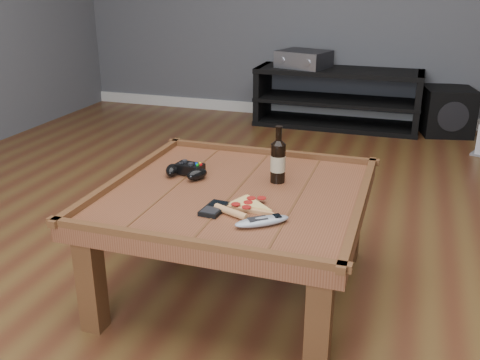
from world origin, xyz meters
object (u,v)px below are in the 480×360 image
(coffee_table, at_px, (236,204))
(av_receiver, at_px, (304,59))
(media_console, at_px, (337,99))
(smartphone, at_px, (214,209))
(pizza_slice, at_px, (246,206))
(beer_bottle, at_px, (278,160))
(remote_control, at_px, (262,221))
(subwoofer, at_px, (447,111))
(game_controller, at_px, (187,170))

(coffee_table, xyz_separation_m, av_receiver, (-0.31, 2.74, 0.18))
(media_console, height_order, smartphone, media_console)
(coffee_table, bearing_deg, media_console, 90.00)
(pizza_slice, relative_size, smartphone, 2.19)
(beer_bottle, distance_m, remote_control, 0.42)
(coffee_table, bearing_deg, remote_control, -55.52)
(remote_control, relative_size, subwoofer, 0.42)
(av_receiver, bearing_deg, subwoofer, 19.37)
(coffee_table, height_order, subwoofer, coffee_table)
(pizza_slice, relative_size, av_receiver, 0.61)
(game_controller, bearing_deg, beer_bottle, 16.07)
(remote_control, bearing_deg, pizza_slice, -178.20)
(subwoofer, bearing_deg, smartphone, -119.58)
(pizza_slice, relative_size, remote_control, 1.53)
(smartphone, height_order, subwoofer, smartphone)
(game_controller, height_order, remote_control, game_controller)
(coffee_table, xyz_separation_m, beer_bottle, (0.13, 0.15, 0.15))
(coffee_table, distance_m, beer_bottle, 0.25)
(media_console, relative_size, beer_bottle, 5.91)
(remote_control, xyz_separation_m, subwoofer, (0.72, 3.06, -0.27))
(pizza_slice, relative_size, subwoofer, 0.65)
(media_console, bearing_deg, coffee_table, -90.00)
(remote_control, xyz_separation_m, av_receiver, (-0.49, 3.01, 0.11))
(media_console, bearing_deg, smartphone, -90.24)
(coffee_table, xyz_separation_m, remote_control, (0.18, -0.27, 0.07))
(coffee_table, distance_m, media_console, 2.75)
(smartphone, bearing_deg, remote_control, -11.22)
(media_console, distance_m, remote_control, 3.03)
(smartphone, relative_size, remote_control, 0.70)
(media_console, bearing_deg, subwoofer, 3.03)
(media_console, bearing_deg, av_receiver, -179.05)
(smartphone, distance_m, remote_control, 0.20)
(smartphone, bearing_deg, media_console, 95.09)
(remote_control, bearing_deg, smartphone, -144.17)
(game_controller, relative_size, smartphone, 1.51)
(pizza_slice, distance_m, subwoofer, 3.07)
(beer_bottle, xyz_separation_m, remote_control, (0.05, -0.41, -0.08))
(media_console, xyz_separation_m, subwoofer, (0.91, 0.05, -0.05))
(coffee_table, distance_m, pizza_slice, 0.19)
(beer_bottle, distance_m, subwoofer, 2.79)
(media_console, distance_m, av_receiver, 0.45)
(pizza_slice, distance_m, smartphone, 0.12)
(media_console, relative_size, av_receiver, 2.88)
(pizza_slice, bearing_deg, smartphone, -127.58)
(coffee_table, distance_m, av_receiver, 2.77)
(media_console, xyz_separation_m, game_controller, (-0.25, -2.66, 0.23))
(coffee_table, relative_size, media_console, 0.74)
(smartphone, relative_size, av_receiver, 0.28)
(beer_bottle, bearing_deg, media_console, 92.90)
(pizza_slice, height_order, remote_control, remote_control)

